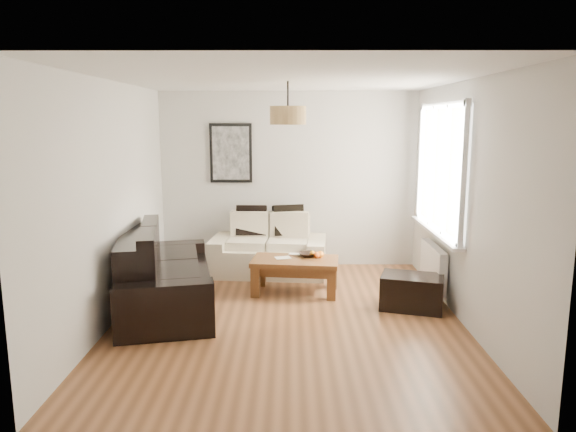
{
  "coord_description": "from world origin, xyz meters",
  "views": [
    {
      "loc": [
        0.03,
        -5.64,
        2.18
      ],
      "look_at": [
        0.0,
        0.6,
        1.05
      ],
      "focal_mm": 33.14,
      "sensor_mm": 36.0,
      "label": 1
    }
  ],
  "objects_px": {
    "coffee_table": "(295,276)",
    "ottoman": "(412,292)",
    "loveseat_cream": "(268,246)",
    "sofa_leather": "(165,271)"
  },
  "relations": [
    {
      "from": "sofa_leather",
      "to": "coffee_table",
      "type": "distance_m",
      "value": 1.64
    },
    {
      "from": "ottoman",
      "to": "loveseat_cream",
      "type": "bearing_deg",
      "value": 139.69
    },
    {
      "from": "sofa_leather",
      "to": "ottoman",
      "type": "distance_m",
      "value": 2.89
    },
    {
      "from": "coffee_table",
      "to": "ottoman",
      "type": "height_order",
      "value": "coffee_table"
    },
    {
      "from": "sofa_leather",
      "to": "coffee_table",
      "type": "relative_size",
      "value": 1.89
    },
    {
      "from": "coffee_table",
      "to": "sofa_leather",
      "type": "bearing_deg",
      "value": -159.59
    },
    {
      "from": "sofa_leather",
      "to": "ottoman",
      "type": "height_order",
      "value": "sofa_leather"
    },
    {
      "from": "coffee_table",
      "to": "ottoman",
      "type": "relative_size",
      "value": 1.54
    },
    {
      "from": "loveseat_cream",
      "to": "ottoman",
      "type": "distance_m",
      "value": 2.29
    },
    {
      "from": "ottoman",
      "to": "sofa_leather",
      "type": "bearing_deg",
      "value": 179.61
    }
  ]
}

